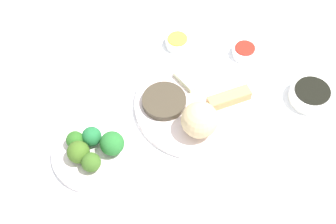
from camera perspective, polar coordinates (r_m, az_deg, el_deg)
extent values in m
cube|color=white|center=(1.05, 4.03, -0.62)|extent=(2.20, 2.20, 0.02)
cylinder|color=white|center=(1.04, 3.64, 1.01)|extent=(0.29, 0.29, 0.02)
sphere|color=#CFB380|center=(0.96, 4.09, -1.02)|extent=(0.08, 0.08, 0.08)
cube|color=tan|center=(1.04, 7.85, 1.77)|extent=(0.06, 0.11, 0.03)
cube|color=beige|center=(1.08, 3.41, 4.77)|extent=(0.07, 0.08, 0.01)
cylinder|color=#3E3527|center=(1.03, -0.50, 1.42)|extent=(0.10, 0.10, 0.02)
cylinder|color=white|center=(0.99, -9.32, -5.18)|extent=(0.19, 0.19, 0.01)
sphere|color=#3C611C|center=(0.96, -11.46, -5.08)|extent=(0.05, 0.05, 0.05)
sphere|color=#1F6A35|center=(0.98, -9.80, -3.12)|extent=(0.04, 0.04, 0.04)
sphere|color=#2A611E|center=(0.98, -11.86, -3.56)|extent=(0.04, 0.04, 0.04)
sphere|color=#375E1E|center=(0.95, -9.88, -6.39)|extent=(0.04, 0.04, 0.04)
sphere|color=#256D2B|center=(0.96, -7.22, -4.04)|extent=(0.05, 0.05, 0.05)
cylinder|color=white|center=(1.10, 17.91, 2.09)|extent=(0.10, 0.10, 0.03)
cylinder|color=black|center=(1.09, 18.15, 2.63)|extent=(0.08, 0.08, 0.00)
cylinder|color=white|center=(1.15, 9.81, 7.67)|extent=(0.06, 0.06, 0.02)
cylinder|color=red|center=(1.14, 9.90, 8.11)|extent=(0.05, 0.05, 0.00)
cylinder|color=white|center=(1.16, 1.23, 8.96)|extent=(0.06, 0.06, 0.02)
cylinder|color=gold|center=(1.15, 1.24, 9.41)|extent=(0.05, 0.05, 0.00)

